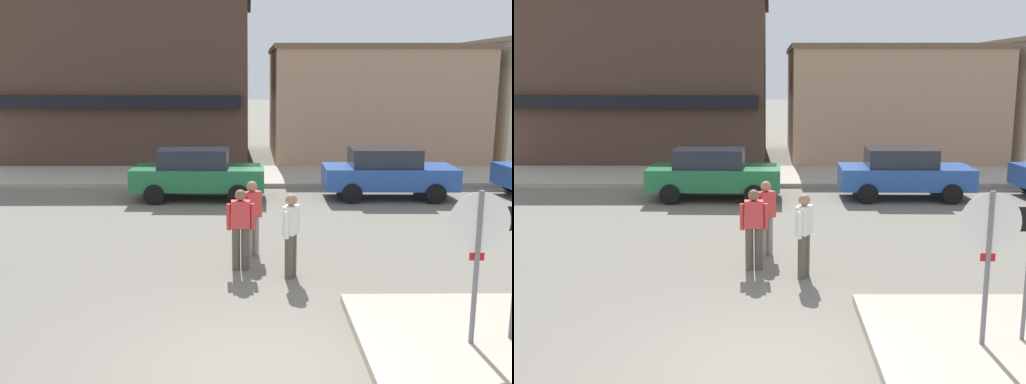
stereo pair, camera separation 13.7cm
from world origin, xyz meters
The scene contains 10 objects.
ground_plane centered at (0.00, 0.00, 0.00)m, with size 160.00×160.00×0.00m, color #6B665B.
kerb_far centered at (0.00, 14.69, 0.07)m, with size 80.00×4.00×0.15m, color #A89E8C.
stop_sign centered at (2.98, 0.57, 1.52)m, with size 0.82×0.08×2.30m.
parked_car_nearest centered at (-1.68, 10.95, 0.81)m, with size 4.04×1.95×1.56m.
parked_car_second centered at (4.17, 11.03, 0.81)m, with size 4.03×1.94×1.56m.
pedestrian_crossing_near centered at (0.69, 3.74, 0.87)m, with size 0.35×0.54×1.61m.
pedestrian_crossing_far centered at (-0.03, 5.10, 0.87)m, with size 0.47×0.43×1.61m.
pedestrian_kerb_side centered at (-0.26, 4.19, 0.87)m, with size 0.55×0.23×1.61m.
building_corner_shop centered at (-5.30, 20.18, 3.50)m, with size 10.57×7.46×6.99m.
building_storefront_left_near centered at (5.36, 20.67, 2.48)m, with size 8.93×8.15×4.96m.
Camera 1 is at (-0.09, -7.12, 3.82)m, focal length 42.00 mm.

